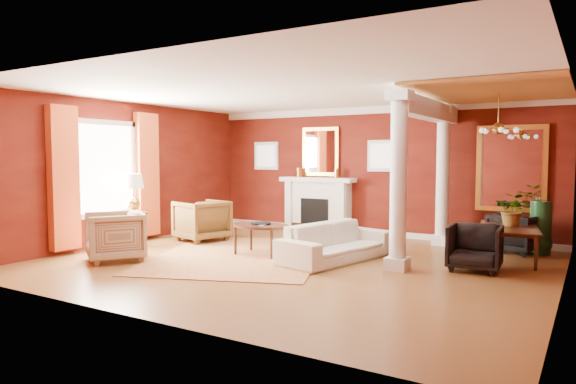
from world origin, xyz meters
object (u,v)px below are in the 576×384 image
Objects in this scene: armchair_stripe at (115,234)px; armchair_leopard at (202,218)px; coffee_table at (261,227)px; dining_table at (511,234)px; side_table at (133,198)px; sofa at (336,236)px.

armchair_leopard is at bearing 125.86° from armchair_stripe.
armchair_leopard is at bearing 161.55° from coffee_table.
side_table is at bearing 100.63° from dining_table.
dining_table is at bearing 118.08° from armchair_leopard.
armchair_leopard is at bearing 92.15° from dining_table.
sofa reaches higher than coffee_table.
sofa is 1.97× the size of coffee_table.
armchair_leopard is 6.00m from dining_table.
dining_table is (5.89, 1.19, -0.02)m from armchair_leopard.
dining_table is (6.61, 2.39, -0.51)m from side_table.
coffee_table is at bearing 88.25° from armchair_leopard.
armchair_stripe is 0.64× the size of side_table.
armchair_stripe is 6.79m from dining_table.
coffee_table is at bearing 113.13° from sofa.
dining_table reaches higher than coffee_table.
dining_table is (2.56, 1.59, 0.03)m from sofa.
armchair_leopard is 0.58× the size of dining_table.
sofa is at bearing 11.19° from side_table.
side_table is (-4.05, -0.80, 0.54)m from sofa.
coffee_table is (1.86, 1.70, 0.05)m from armchair_stripe.
dining_table is at bearing -45.22° from sofa.
sofa is at bearing 64.84° from armchair_stripe.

